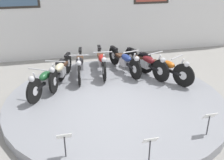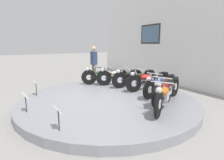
{
  "view_description": "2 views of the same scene",
  "coord_description": "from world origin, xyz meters",
  "px_view_note": "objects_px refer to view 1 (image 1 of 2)",
  "views": [
    {
      "loc": [
        -1.45,
        -5.71,
        3.38
      ],
      "look_at": [
        -0.06,
        0.11,
        0.65
      ],
      "focal_mm": 42.0,
      "sensor_mm": 36.0,
      "label": 1
    },
    {
      "loc": [
        4.66,
        -2.72,
        1.91
      ],
      "look_at": [
        -0.09,
        0.18,
        0.75
      ],
      "focal_mm": 28.0,
      "sensor_mm": 36.0,
      "label": 2
    }
  ],
  "objects_px": {
    "motorcycle_blue": "(125,60)",
    "motorcycle_maroon": "(146,62)",
    "info_placard_front_left": "(64,139)",
    "motorcycle_black": "(80,64)",
    "motorcycle_cream": "(61,70)",
    "motorcycle_green": "(48,78)",
    "info_placard_front_right": "(209,119)",
    "motorcycle_orange": "(164,67)",
    "info_placard_front_centre": "(150,143)",
    "motorcycle_red": "(102,61)"
  },
  "relations": [
    {
      "from": "motorcycle_green",
      "to": "motorcycle_orange",
      "type": "relative_size",
      "value": 0.99
    },
    {
      "from": "info_placard_front_left",
      "to": "motorcycle_maroon",
      "type": "bearing_deg",
      "value": 50.16
    },
    {
      "from": "motorcycle_cream",
      "to": "motorcycle_orange",
      "type": "relative_size",
      "value": 1.08
    },
    {
      "from": "motorcycle_blue",
      "to": "info_placard_front_left",
      "type": "xyz_separation_m",
      "value": [
        -2.09,
        -3.52,
        -0.01
      ]
    },
    {
      "from": "motorcycle_orange",
      "to": "info_placard_front_centre",
      "type": "height_order",
      "value": "motorcycle_orange"
    },
    {
      "from": "motorcycle_red",
      "to": "motorcycle_black",
      "type": "bearing_deg",
      "value": -170.09
    },
    {
      "from": "motorcycle_black",
      "to": "motorcycle_orange",
      "type": "height_order",
      "value": "motorcycle_orange"
    },
    {
      "from": "motorcycle_black",
      "to": "motorcycle_blue",
      "type": "distance_m",
      "value": 1.38
    },
    {
      "from": "motorcycle_green",
      "to": "info_placard_front_centre",
      "type": "xyz_separation_m",
      "value": [
        1.63,
        -3.13,
        -0.01
      ]
    },
    {
      "from": "motorcycle_cream",
      "to": "info_placard_front_centre",
      "type": "distance_m",
      "value": 3.85
    },
    {
      "from": "motorcycle_green",
      "to": "motorcycle_red",
      "type": "xyz_separation_m",
      "value": [
        1.63,
        0.96,
        0.0
      ]
    },
    {
      "from": "motorcycle_black",
      "to": "motorcycle_cream",
      "type": "bearing_deg",
      "value": -149.53
    },
    {
      "from": "info_placard_front_left",
      "to": "motorcycle_cream",
      "type": "bearing_deg",
      "value": 87.69
    },
    {
      "from": "motorcycle_maroon",
      "to": "motorcycle_orange",
      "type": "relative_size",
      "value": 1.08
    },
    {
      "from": "motorcycle_red",
      "to": "info_placard_front_right",
      "type": "height_order",
      "value": "motorcycle_red"
    },
    {
      "from": "info_placard_front_centre",
      "to": "info_placard_front_right",
      "type": "distance_m",
      "value": 1.46
    },
    {
      "from": "motorcycle_cream",
      "to": "motorcycle_maroon",
      "type": "distance_m",
      "value": 2.53
    },
    {
      "from": "motorcycle_green",
      "to": "motorcycle_red",
      "type": "height_order",
      "value": "motorcycle_red"
    },
    {
      "from": "motorcycle_red",
      "to": "motorcycle_orange",
      "type": "xyz_separation_m",
      "value": [
        1.64,
        -0.96,
        0.01
      ]
    },
    {
      "from": "motorcycle_green",
      "to": "motorcycle_orange",
      "type": "height_order",
      "value": "motorcycle_orange"
    },
    {
      "from": "motorcycle_green",
      "to": "motorcycle_orange",
      "type": "bearing_deg",
      "value": 0.03
    },
    {
      "from": "info_placard_front_right",
      "to": "motorcycle_orange",
      "type": "bearing_deg",
      "value": 84.89
    },
    {
      "from": "motorcycle_green",
      "to": "motorcycle_black",
      "type": "bearing_deg",
      "value": 41.64
    },
    {
      "from": "motorcycle_green",
      "to": "info_placard_front_right",
      "type": "distance_m",
      "value": 4.05
    },
    {
      "from": "info_placard_front_centre",
      "to": "motorcycle_orange",
      "type": "bearing_deg",
      "value": 62.44
    },
    {
      "from": "motorcycle_black",
      "to": "info_placard_front_left",
      "type": "xyz_separation_m",
      "value": [
        -0.71,
        -3.53,
        -0.02
      ]
    },
    {
      "from": "motorcycle_red",
      "to": "motorcycle_maroon",
      "type": "distance_m",
      "value": 1.35
    },
    {
      "from": "info_placard_front_left",
      "to": "info_placard_front_centre",
      "type": "distance_m",
      "value": 1.46
    },
    {
      "from": "info_placard_front_left",
      "to": "info_placard_front_right",
      "type": "height_order",
      "value": "same"
    },
    {
      "from": "motorcycle_blue",
      "to": "motorcycle_maroon",
      "type": "distance_m",
      "value": 0.67
    },
    {
      "from": "motorcycle_cream",
      "to": "motorcycle_maroon",
      "type": "relative_size",
      "value": 1.0
    },
    {
      "from": "motorcycle_red",
      "to": "info_placard_front_left",
      "type": "relative_size",
      "value": 3.88
    },
    {
      "from": "motorcycle_maroon",
      "to": "motorcycle_orange",
      "type": "distance_m",
      "value": 0.62
    },
    {
      "from": "motorcycle_cream",
      "to": "motorcycle_blue",
      "type": "distance_m",
      "value": 1.99
    },
    {
      "from": "motorcycle_cream",
      "to": "motorcycle_green",
      "type": "bearing_deg",
      "value": -126.34
    },
    {
      "from": "motorcycle_green",
      "to": "motorcycle_maroon",
      "type": "bearing_deg",
      "value": 9.84
    },
    {
      "from": "motorcycle_green",
      "to": "motorcycle_maroon",
      "type": "distance_m",
      "value": 2.94
    },
    {
      "from": "motorcycle_black",
      "to": "motorcycle_orange",
      "type": "distance_m",
      "value": 2.47
    },
    {
      "from": "motorcycle_green",
      "to": "info_placard_front_right",
      "type": "xyz_separation_m",
      "value": [
        3.03,
        -2.68,
        -0.01
      ]
    },
    {
      "from": "info_placard_front_left",
      "to": "motorcycle_green",
      "type": "bearing_deg",
      "value": 95.13
    },
    {
      "from": "motorcycle_red",
      "to": "info_placard_front_right",
      "type": "bearing_deg",
      "value": -69.02
    },
    {
      "from": "motorcycle_maroon",
      "to": "info_placard_front_left",
      "type": "height_order",
      "value": "motorcycle_maroon"
    },
    {
      "from": "motorcycle_cream",
      "to": "info_placard_front_left",
      "type": "relative_size",
      "value": 3.68
    },
    {
      "from": "motorcycle_red",
      "to": "motorcycle_blue",
      "type": "distance_m",
      "value": 0.71
    },
    {
      "from": "motorcycle_cream",
      "to": "motorcycle_orange",
      "type": "distance_m",
      "value": 2.94
    },
    {
      "from": "motorcycle_blue",
      "to": "motorcycle_green",
      "type": "bearing_deg",
      "value": -160.12
    },
    {
      "from": "motorcycle_black",
      "to": "info_placard_front_right",
      "type": "xyz_separation_m",
      "value": [
        2.08,
        -3.53,
        -0.02
      ]
    },
    {
      "from": "motorcycle_maroon",
      "to": "info_placard_front_centre",
      "type": "xyz_separation_m",
      "value": [
        -1.26,
        -3.63,
        -0.02
      ]
    },
    {
      "from": "motorcycle_cream",
      "to": "motorcycle_orange",
      "type": "bearing_deg",
      "value": -9.8
    },
    {
      "from": "motorcycle_blue",
      "to": "motorcycle_maroon",
      "type": "xyz_separation_m",
      "value": [
        0.57,
        -0.34,
        0.01
      ]
    }
  ]
}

